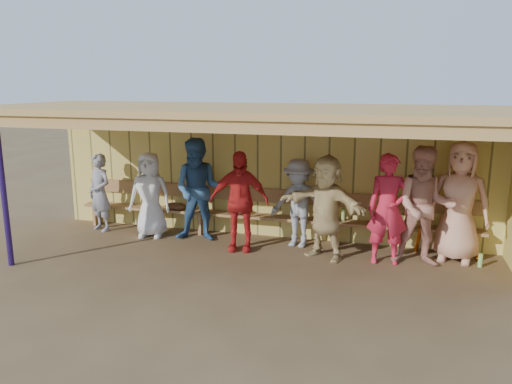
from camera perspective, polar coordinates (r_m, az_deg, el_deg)
ground at (r=8.46m, az=-0.65°, el=-7.46°), size 90.00×90.00×0.00m
player_a at (r=10.24m, az=-17.42°, el=-0.07°), size 0.65×0.54×1.53m
player_b at (r=9.59m, az=-12.02°, el=-0.32°), size 0.86×0.63×1.62m
player_c at (r=9.19m, az=-6.55°, el=0.24°), size 1.02×0.85×1.90m
player_d at (r=8.60m, az=-1.95°, el=-1.06°), size 1.08×0.58×1.75m
player_e at (r=8.84m, az=4.86°, el=-1.28°), size 1.12×0.78×1.58m
player_f at (r=8.27m, az=7.97°, el=-1.73°), size 1.68×1.13×1.74m
player_g at (r=8.23m, az=14.85°, el=-1.93°), size 0.71×0.51×1.79m
player_h at (r=8.71m, az=22.19°, el=-1.05°), size 1.06×0.79×1.97m
player_extra at (r=8.28m, az=18.68°, el=-1.62°), size 0.97×0.77×1.92m
dugout_structure at (r=8.60m, az=3.11°, el=4.51°), size 8.80×3.20×2.50m
bench at (r=9.33m, az=1.28°, el=-2.16°), size 7.60×0.34×0.93m
dugout_equipment at (r=9.37m, az=-2.16°, el=-2.35°), size 5.72×0.62×0.80m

